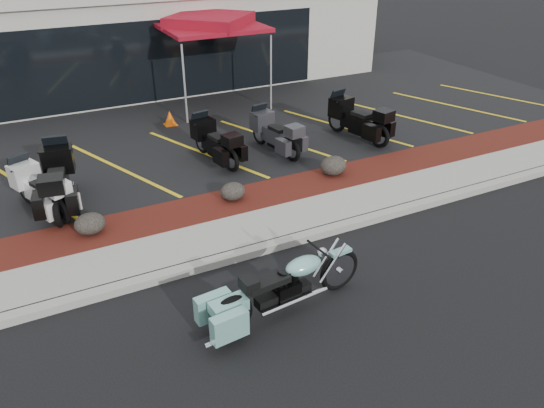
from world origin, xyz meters
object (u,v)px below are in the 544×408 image
hero_cruiser (339,264)px  traffic_cone (170,118)px  touring_white (23,179)px  popup_canopy (210,23)px

hero_cruiser → traffic_cone: (-0.23, 8.87, -0.15)m
hero_cruiser → traffic_cone: hero_cruiser is taller
traffic_cone → touring_white: bearing=-141.7°
hero_cruiser → touring_white: 7.11m
traffic_cone → popup_canopy: (1.95, 1.39, 2.37)m
traffic_cone → hero_cruiser: bearing=-88.5°
hero_cruiser → touring_white: (-4.50, 5.51, 0.20)m
touring_white → popup_canopy: size_ratio=0.57×
popup_canopy → hero_cruiser: bearing=-92.1°
touring_white → traffic_cone: touring_white is taller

